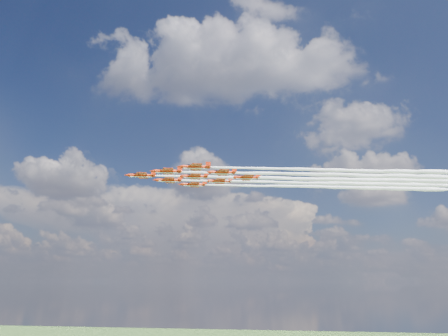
# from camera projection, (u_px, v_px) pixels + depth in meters

# --- Properties ---
(jet_lead) EXTENTS (103.20, 31.36, 2.99)m
(jet_lead) POSITION_uv_depth(u_px,v_px,m) (267.00, 178.00, 172.02)
(jet_lead) COLOR red
(jet_row2_port) EXTENTS (103.20, 31.36, 2.99)m
(jet_row2_port) POSITION_uv_depth(u_px,v_px,m) (297.00, 174.00, 165.83)
(jet_row2_port) COLOR red
(jet_row2_starb) EXTENTS (103.20, 31.36, 2.99)m
(jet_row2_starb) POSITION_uv_depth(u_px,v_px,m) (288.00, 182.00, 179.92)
(jet_row2_starb) COLOR red
(jet_row3_port) EXTENTS (103.20, 31.36, 2.99)m
(jet_row3_port) POSITION_uv_depth(u_px,v_px,m) (329.00, 170.00, 159.63)
(jet_row3_port) COLOR red
(jet_row3_centre) EXTENTS (103.20, 31.36, 2.99)m
(jet_row3_centre) POSITION_uv_depth(u_px,v_px,m) (318.00, 179.00, 173.73)
(jet_row3_centre) COLOR red
(jet_row3_starb) EXTENTS (103.20, 31.36, 2.99)m
(jet_row3_starb) POSITION_uv_depth(u_px,v_px,m) (308.00, 187.00, 187.82)
(jet_row3_starb) COLOR red
(jet_row4_port) EXTENTS (103.20, 31.36, 2.99)m
(jet_row4_port) POSITION_uv_depth(u_px,v_px,m) (349.00, 175.00, 167.54)
(jet_row4_port) COLOR red
(jet_row4_starb) EXTENTS (103.20, 31.36, 2.99)m
(jet_row4_starb) POSITION_uv_depth(u_px,v_px,m) (336.00, 183.00, 181.63)
(jet_row4_starb) COLOR red
(jet_tail) EXTENTS (103.20, 31.36, 2.99)m
(jet_tail) POSITION_uv_depth(u_px,v_px,m) (367.00, 180.00, 175.44)
(jet_tail) COLOR red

